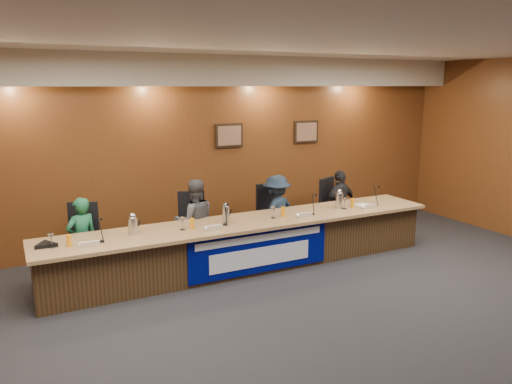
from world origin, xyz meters
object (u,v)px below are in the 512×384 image
banner (261,251)px  panelist_b (195,221)px  dais_body (248,245)px  office_chair_d (336,211)px  office_chair_c (274,220)px  panelist_a (82,240)px  office_chair_b (193,231)px  carafe_right (339,201)px  panelist_c (276,213)px  carafe_left (133,226)px  carafe_mid (226,215)px  speakerphone (46,245)px  panelist_d (340,205)px  office_chair_a (82,246)px

banner → panelist_b: size_ratio=1.66×
dais_body → office_chair_d: size_ratio=12.50×
office_chair_c → panelist_a: bearing=-179.0°
banner → panelist_a: 2.51m
office_chair_b → carafe_right: bearing=-1.6°
dais_body → panelist_c: size_ratio=4.73×
panelist_a → carafe_left: (0.60, -0.54, 0.26)m
dais_body → carafe_mid: (-0.38, -0.05, 0.53)m
office_chair_b → speakerphone: size_ratio=1.50×
panelist_b → panelist_c: (1.44, 0.00, -0.03)m
carafe_right → office_chair_c: bearing=139.4°
panelist_d → office_chair_b: (-2.74, 0.10, -0.14)m
office_chair_b → speakerphone: 2.29m
panelist_a → office_chair_b: panelist_a is taller
panelist_d → office_chair_d: (0.00, 0.10, -0.14)m
panelist_a → office_chair_b: bearing=165.0°
banner → carafe_right: 1.74m
office_chair_c → carafe_left: size_ratio=2.10×
office_chair_c → panelist_d: bearing=-5.3°
panelist_a → office_chair_b: 1.67m
panelist_a → carafe_left: 0.84m
panelist_a → carafe_right: size_ratio=4.72×
carafe_mid → office_chair_b: bearing=110.2°
dais_body → office_chair_c: size_ratio=12.50×
office_chair_c → carafe_mid: size_ratio=1.88×
office_chair_b → carafe_right: carafe_right is taller
panelist_c → carafe_mid: 1.35m
banner → office_chair_a: bearing=155.0°
office_chair_d → carafe_left: (-3.81, -0.64, 0.38)m
panelist_c → carafe_mid: (-1.18, -0.61, 0.24)m
panelist_d → carafe_right: bearing=42.0°
office_chair_b → carafe_mid: (0.26, -0.71, 0.40)m
office_chair_c → carafe_left: (-2.51, -0.64, 0.38)m
panelist_b → speakerphone: panelist_b is taller
dais_body → panelist_a: bearing=166.3°
office_chair_b → office_chair_a: bearing=-164.3°
dais_body → carafe_left: 1.78m
panelist_a → speakerphone: 0.78m
office_chair_c → office_chair_d: 1.30m
dais_body → carafe_mid: 0.65m
panelist_d → carafe_left: size_ratio=5.47×
panelist_b → office_chair_c: (1.44, 0.10, -0.18)m
panelist_b → office_chair_b: panelist_b is taller
office_chair_a → office_chair_b: size_ratio=1.00×
panelist_a → office_chair_b: size_ratio=2.53×
banner → panelist_a: panelist_a is taller
banner → panelist_b: bearing=123.3°
banner → carafe_right: bearing=12.7°
office_chair_c → office_chair_d: same height
panelist_d → dais_body: bearing=4.7°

